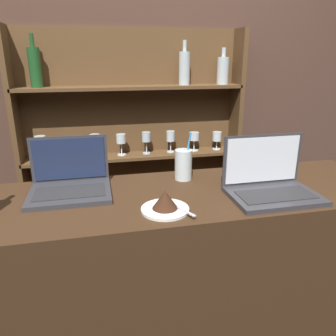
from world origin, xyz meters
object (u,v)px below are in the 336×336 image
laptop_far (270,183)px  water_glass (183,165)px  laptop_near (70,182)px  cake_plate (165,203)px

laptop_far → water_glass: size_ratio=1.61×
laptop_near → water_glass: size_ratio=1.49×
laptop_near → cake_plate: bearing=-36.9°
laptop_far → cake_plate: 0.43m
laptop_near → laptop_far: bearing=-14.5°
water_glass → cake_plate: bearing=-116.2°
laptop_far → cake_plate: size_ratio=1.89×
laptop_far → water_glass: laptop_far is taller
cake_plate → laptop_near: bearing=143.1°
laptop_near → cake_plate: size_ratio=1.76×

